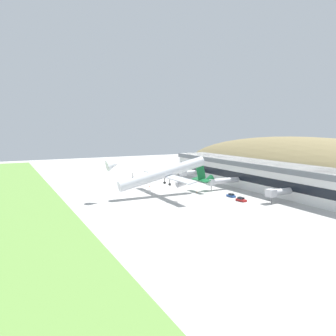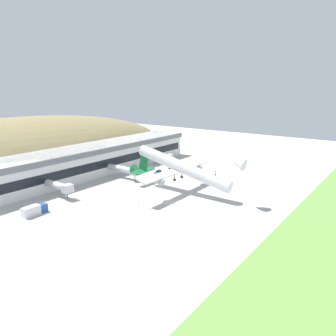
% 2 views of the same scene
% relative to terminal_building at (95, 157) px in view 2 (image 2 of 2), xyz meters
% --- Properties ---
extents(ground_plane, '(347.61, 347.61, 0.00)m').
position_rel_terminal_building_xyz_m(ground_plane, '(-12.08, -54.17, -7.16)').
color(ground_plane, '#B7B5AF').
extents(grass_strip_foreground, '(312.85, 24.30, 0.08)m').
position_rel_terminal_building_xyz_m(grass_strip_foreground, '(-12.08, -100.14, -7.12)').
color(grass_strip_foreground, '#669342').
rests_on(grass_strip_foreground, ground_plane).
extents(hill_backdrop, '(206.15, 87.44, 46.77)m').
position_rel_terminal_building_xyz_m(hill_backdrop, '(-10.83, 45.91, -7.16)').
color(hill_backdrop, olive).
rests_on(hill_backdrop, ground_plane).
extents(terminal_building, '(114.05, 18.81, 12.63)m').
position_rel_terminal_building_xyz_m(terminal_building, '(0.00, 0.00, 0.00)').
color(terminal_building, white).
rests_on(terminal_building, ground_plane).
extents(jetway_0, '(3.38, 13.51, 5.43)m').
position_rel_terminal_building_xyz_m(jetway_0, '(-31.06, -16.37, -3.17)').
color(jetway_0, silver).
rests_on(jetway_0, ground_plane).
extents(jetway_1, '(3.38, 17.29, 5.43)m').
position_rel_terminal_building_xyz_m(jetway_1, '(0.33, -18.37, -3.16)').
color(jetway_1, silver).
rests_on(jetway_1, ground_plane).
extents(jetway_2, '(3.38, 11.48, 5.43)m').
position_rel_terminal_building_xyz_m(jetway_2, '(31.79, -15.28, -3.17)').
color(jetway_2, silver).
rests_on(jetway_2, ground_plane).
extents(cargo_airplane, '(41.90, 49.98, 14.88)m').
position_rel_terminal_building_xyz_m(cargo_airplane, '(-0.16, -47.55, 2.07)').
color(cargo_airplane, silver).
extents(service_car_0, '(4.51, 2.15, 1.58)m').
position_rel_terminal_building_xyz_m(service_car_0, '(23.69, -26.30, -6.50)').
color(service_car_0, '#B21E1E').
rests_on(service_car_0, ground_plane).
extents(service_car_1, '(4.27, 1.79, 1.44)m').
position_rel_terminal_building_xyz_m(service_car_1, '(15.53, -24.75, -6.56)').
color(service_car_1, '#264C99').
rests_on(service_car_1, ground_plane).
extents(fuel_truck, '(8.13, 2.82, 3.04)m').
position_rel_terminal_building_xyz_m(fuel_truck, '(-46.12, -24.20, -5.70)').
color(fuel_truck, '#264C99').
rests_on(fuel_truck, ground_plane).
extents(traffic_cone_0, '(0.52, 0.52, 0.58)m').
position_rel_terminal_building_xyz_m(traffic_cone_0, '(0.76, -32.13, -6.88)').
color(traffic_cone_0, orange).
rests_on(traffic_cone_0, ground_plane).
extents(traffic_cone_1, '(0.52, 0.52, 0.58)m').
position_rel_terminal_building_xyz_m(traffic_cone_1, '(-21.40, -45.22, -6.88)').
color(traffic_cone_1, orange).
rests_on(traffic_cone_1, ground_plane).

